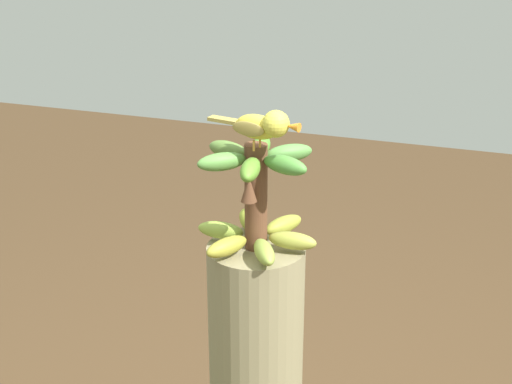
% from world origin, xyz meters
% --- Properties ---
extents(banana_bunch, '(0.29, 0.28, 0.25)m').
position_xyz_m(banana_bunch, '(-0.00, -0.00, 1.14)').
color(banana_bunch, brown).
rests_on(banana_bunch, banana_tree).
extents(perched_bird, '(0.22, 0.07, 0.09)m').
position_xyz_m(perched_bird, '(0.03, -0.03, 1.32)').
color(perched_bird, '#C68933').
rests_on(perched_bird, banana_bunch).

